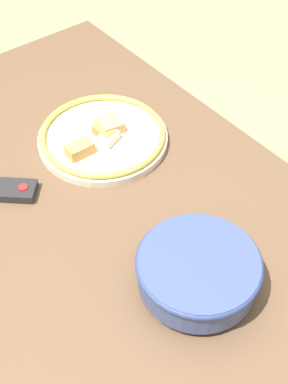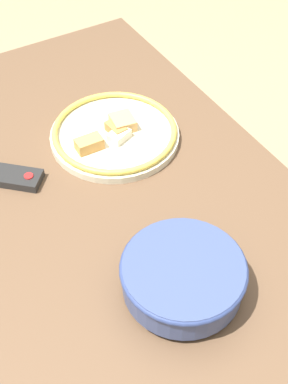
% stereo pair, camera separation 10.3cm
% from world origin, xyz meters
% --- Properties ---
extents(ground_plane, '(8.00, 8.00, 0.00)m').
position_xyz_m(ground_plane, '(0.00, 0.00, 0.00)').
color(ground_plane, '#9E8460').
extents(dining_table, '(1.48, 0.82, 0.71)m').
position_xyz_m(dining_table, '(0.00, 0.00, 0.63)').
color(dining_table, brown).
rests_on(dining_table, ground_plane).
extents(noodle_bowl, '(0.23, 0.23, 0.08)m').
position_xyz_m(noodle_bowl, '(-0.20, -0.02, 0.76)').
color(noodle_bowl, '#384775').
rests_on(noodle_bowl, dining_table).
extents(food_plate, '(0.31, 0.31, 0.05)m').
position_xyz_m(food_plate, '(0.24, -0.12, 0.73)').
color(food_plate, beige).
rests_on(food_plate, dining_table).
extents(tv_remote, '(0.16, 0.16, 0.02)m').
position_xyz_m(tv_remote, '(0.25, 0.16, 0.72)').
color(tv_remote, black).
rests_on(tv_remote, dining_table).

